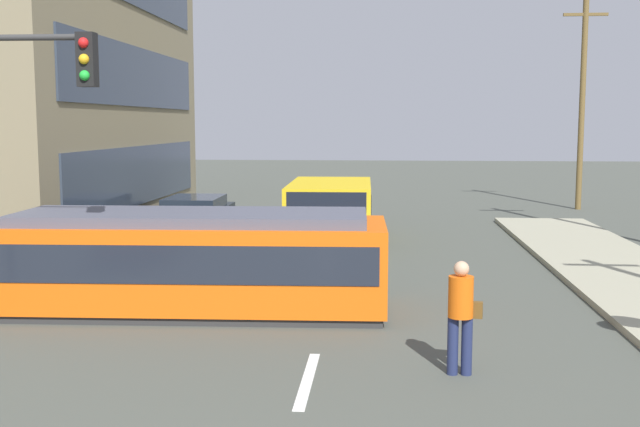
{
  "coord_description": "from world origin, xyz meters",
  "views": [
    {
      "loc": [
        1.03,
        -4.38,
        3.63
      ],
      "look_at": [
        -0.12,
        9.61,
        1.95
      ],
      "focal_mm": 42.67,
      "sensor_mm": 36.0,
      "label": 1
    }
  ],
  "objects_px": {
    "parked_sedan_mid": "(138,245)",
    "traffic_light_mast": "(2,125)",
    "parked_sedan_far": "(196,213)",
    "utility_pole_far": "(582,102)",
    "city_bus": "(330,207)",
    "pedestrian_crossing": "(461,311)",
    "streetcar_tram": "(193,260)"
  },
  "relations": [
    {
      "from": "traffic_light_mast",
      "to": "city_bus",
      "type": "bearing_deg",
      "value": 69.51
    },
    {
      "from": "city_bus",
      "to": "parked_sedan_mid",
      "type": "xyz_separation_m",
      "value": [
        -4.42,
        -5.43,
        -0.4
      ]
    },
    {
      "from": "streetcar_tram",
      "to": "parked_sedan_mid",
      "type": "height_order",
      "value": "streetcar_tram"
    },
    {
      "from": "city_bus",
      "to": "traffic_light_mast",
      "type": "distance_m",
      "value": 12.95
    },
    {
      "from": "streetcar_tram",
      "to": "pedestrian_crossing",
      "type": "xyz_separation_m",
      "value": [
        4.79,
        -3.44,
        -0.05
      ]
    },
    {
      "from": "city_bus",
      "to": "parked_sedan_far",
      "type": "bearing_deg",
      "value": 165.52
    },
    {
      "from": "parked_sedan_mid",
      "to": "traffic_light_mast",
      "type": "xyz_separation_m",
      "value": [
        -0.02,
        -6.46,
        2.98
      ]
    },
    {
      "from": "parked_sedan_far",
      "to": "parked_sedan_mid",
      "type": "bearing_deg",
      "value": -88.37
    },
    {
      "from": "streetcar_tram",
      "to": "parked_sedan_far",
      "type": "xyz_separation_m",
      "value": [
        -2.58,
        10.58,
        -0.37
      ]
    },
    {
      "from": "streetcar_tram",
      "to": "city_bus",
      "type": "height_order",
      "value": "streetcar_tram"
    },
    {
      "from": "city_bus",
      "to": "utility_pole_far",
      "type": "xyz_separation_m",
      "value": [
        9.88,
        9.1,
        3.5
      ]
    },
    {
      "from": "city_bus",
      "to": "utility_pole_far",
      "type": "height_order",
      "value": "utility_pole_far"
    },
    {
      "from": "streetcar_tram",
      "to": "parked_sedan_mid",
      "type": "distance_m",
      "value": 4.64
    },
    {
      "from": "parked_sedan_far",
      "to": "utility_pole_far",
      "type": "xyz_separation_m",
      "value": [
        14.49,
        7.91,
        3.89
      ]
    },
    {
      "from": "city_bus",
      "to": "pedestrian_crossing",
      "type": "relative_size",
      "value": 3.09
    },
    {
      "from": "streetcar_tram",
      "to": "utility_pole_far",
      "type": "xyz_separation_m",
      "value": [
        11.91,
        18.49,
        3.52
      ]
    },
    {
      "from": "traffic_light_mast",
      "to": "parked_sedan_far",
      "type": "bearing_deg",
      "value": 90.72
    },
    {
      "from": "parked_sedan_mid",
      "to": "traffic_light_mast",
      "type": "bearing_deg",
      "value": -90.21
    },
    {
      "from": "streetcar_tram",
      "to": "utility_pole_far",
      "type": "relative_size",
      "value": 0.87
    },
    {
      "from": "streetcar_tram",
      "to": "traffic_light_mast",
      "type": "xyz_separation_m",
      "value": [
        -2.42,
        -2.5,
        2.6
      ]
    },
    {
      "from": "city_bus",
      "to": "parked_sedan_mid",
      "type": "height_order",
      "value": "city_bus"
    },
    {
      "from": "parked_sedan_far",
      "to": "utility_pole_far",
      "type": "relative_size",
      "value": 0.51
    },
    {
      "from": "traffic_light_mast",
      "to": "utility_pole_far",
      "type": "xyz_separation_m",
      "value": [
        14.33,
        20.99,
        0.92
      ]
    },
    {
      "from": "pedestrian_crossing",
      "to": "utility_pole_far",
      "type": "height_order",
      "value": "utility_pole_far"
    },
    {
      "from": "pedestrian_crossing",
      "to": "parked_sedan_far",
      "type": "height_order",
      "value": "pedestrian_crossing"
    },
    {
      "from": "pedestrian_crossing",
      "to": "parked_sedan_far",
      "type": "relative_size",
      "value": 0.38
    },
    {
      "from": "city_bus",
      "to": "pedestrian_crossing",
      "type": "distance_m",
      "value": 13.12
    },
    {
      "from": "city_bus",
      "to": "traffic_light_mast",
      "type": "xyz_separation_m",
      "value": [
        -4.44,
        -11.89,
        2.58
      ]
    },
    {
      "from": "parked_sedan_mid",
      "to": "utility_pole_far",
      "type": "distance_m",
      "value": 20.76
    },
    {
      "from": "traffic_light_mast",
      "to": "pedestrian_crossing",
      "type": "bearing_deg",
      "value": -7.39
    },
    {
      "from": "pedestrian_crossing",
      "to": "utility_pole_far",
      "type": "xyz_separation_m",
      "value": [
        7.12,
        21.93,
        3.57
      ]
    },
    {
      "from": "parked_sedan_mid",
      "to": "traffic_light_mast",
      "type": "height_order",
      "value": "traffic_light_mast"
    }
  ]
}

